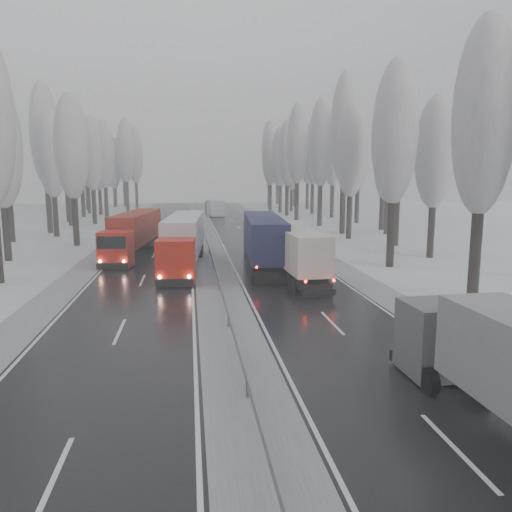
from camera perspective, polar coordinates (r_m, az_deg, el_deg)
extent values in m
plane|color=white|center=(13.95, 1.07, -22.79)|extent=(260.00, 260.00, 0.00)
cube|color=black|center=(42.93, 1.98, -0.78)|extent=(7.50, 200.00, 0.03)
cube|color=black|center=(42.49, -12.13, -1.08)|extent=(7.50, 200.00, 0.03)
cube|color=#A9ABB1|center=(42.39, -5.04, -0.93)|extent=(3.00, 200.00, 0.04)
cube|color=#A9ABB1|center=(44.02, 8.34, -0.62)|extent=(2.40, 200.00, 0.04)
cube|color=#A9ABB1|center=(43.17, -18.69, -1.20)|extent=(2.40, 200.00, 0.04)
cube|color=slate|center=(42.29, -5.05, -0.16)|extent=(0.06, 200.00, 0.32)
cube|color=slate|center=(40.37, -4.92, -1.03)|extent=(0.12, 0.12, 0.60)
cube|color=slate|center=(72.08, -6.13, 3.41)|extent=(0.12, 0.12, 0.60)
cylinder|color=black|center=(32.46, 23.75, 0.23)|extent=(0.68, 0.68, 5.60)
ellipsoid|color=gray|center=(32.32, 24.68, 14.39)|extent=(3.60, 3.60, 11.45)
cylinder|color=black|center=(42.28, 15.17, 2.58)|extent=(0.68, 0.68, 5.62)
ellipsoid|color=gray|center=(42.18, 15.63, 13.48)|extent=(3.60, 3.60, 11.48)
cylinder|color=black|center=(48.24, 19.38, 2.74)|extent=(0.64, 0.64, 4.94)
ellipsoid|color=gray|center=(48.04, 19.83, 11.13)|extent=(3.60, 3.60, 10.09)
cylinder|color=black|center=(51.06, 15.17, 3.48)|extent=(0.66, 0.66, 5.32)
ellipsoid|color=gray|center=(50.93, 15.53, 12.03)|extent=(3.60, 3.60, 10.88)
cylinder|color=black|center=(55.56, 15.73, 4.40)|extent=(0.72, 0.72, 6.31)
ellipsoid|color=gray|center=(55.61, 16.14, 13.70)|extent=(3.60, 3.60, 12.90)
cylinder|color=black|center=(60.50, 10.59, 4.50)|extent=(0.67, 0.67, 5.38)
ellipsoid|color=gray|center=(60.40, 10.81, 11.78)|extent=(3.60, 3.60, 10.98)
cylinder|color=black|center=(66.45, 14.68, 4.41)|extent=(0.62, 0.62, 4.59)
ellipsoid|color=gray|center=(66.27, 14.91, 10.08)|extent=(3.60, 3.60, 9.39)
cylinder|color=black|center=(65.86, 9.87, 5.56)|extent=(0.76, 0.76, 6.95)
ellipsoid|color=gray|center=(66.02, 10.11, 14.19)|extent=(3.60, 3.60, 14.19)
cylinder|color=black|center=(71.96, 14.20, 5.57)|extent=(0.74, 0.74, 6.59)
ellipsoid|color=gray|center=(72.04, 14.50, 13.06)|extent=(3.60, 3.60, 13.46)
cylinder|color=black|center=(75.62, 7.30, 5.84)|extent=(0.72, 0.72, 6.37)
ellipsoid|color=gray|center=(75.66, 7.44, 12.73)|extent=(3.60, 3.60, 13.01)
cylinder|color=black|center=(81.54, 11.46, 5.83)|extent=(0.70, 0.70, 5.97)
ellipsoid|color=gray|center=(81.52, 11.65, 11.82)|extent=(3.60, 3.60, 12.20)
cylinder|color=black|center=(85.70, 4.67, 6.35)|extent=(0.74, 0.74, 6.65)
ellipsoid|color=gray|center=(85.78, 4.75, 12.71)|extent=(3.60, 3.60, 13.59)
cylinder|color=black|center=(91.40, 8.68, 6.29)|extent=(0.71, 0.71, 6.14)
ellipsoid|color=gray|center=(91.41, 8.81, 11.78)|extent=(3.60, 3.60, 12.54)
cylinder|color=black|center=(95.30, 3.55, 6.46)|extent=(0.71, 0.71, 6.05)
ellipsoid|color=gray|center=(95.30, 3.60, 11.66)|extent=(3.60, 3.60, 12.37)
cylinder|color=black|center=(100.48, 6.44, 6.62)|extent=(0.72, 0.72, 6.30)
ellipsoid|color=gray|center=(100.50, 6.54, 11.75)|extent=(3.60, 3.60, 12.87)
cylinder|color=black|center=(102.68, 2.78, 6.60)|extent=(0.70, 0.70, 5.88)
ellipsoid|color=gray|center=(102.67, 2.81, 11.29)|extent=(3.60, 3.60, 12.00)
cylinder|color=black|center=(107.23, 4.05, 6.42)|extent=(0.64, 0.64, 4.86)
ellipsoid|color=gray|center=(107.13, 4.09, 10.13)|extent=(3.60, 3.60, 9.92)
cylinder|color=black|center=(109.53, 1.64, 6.79)|extent=(0.70, 0.70, 5.98)
ellipsoid|color=gray|center=(109.52, 1.66, 11.26)|extent=(3.60, 3.60, 12.21)
cylinder|color=black|center=(115.25, 5.88, 6.91)|extent=(0.71, 0.71, 6.19)
ellipsoid|color=gray|center=(115.26, 5.95, 11.31)|extent=(3.60, 3.60, 12.64)
cylinder|color=black|center=(119.43, 1.50, 7.19)|extent=(0.75, 0.75, 6.86)
ellipsoid|color=gray|center=(119.51, 1.52, 11.89)|extent=(3.60, 3.60, 14.01)
cylinder|color=black|center=(124.66, 4.40, 6.95)|extent=(0.68, 0.68, 5.55)
ellipsoid|color=gray|center=(124.62, 4.45, 10.59)|extent=(3.60, 3.60, 11.33)
cylinder|color=black|center=(130.14, 1.50, 7.18)|extent=(0.71, 0.71, 6.09)
ellipsoid|color=gray|center=(130.14, 1.52, 11.01)|extent=(3.60, 3.60, 12.45)
cylinder|color=black|center=(134.56, 2.43, 7.11)|extent=(0.67, 0.67, 5.49)
ellipsoid|color=gray|center=(134.52, 2.45, 10.45)|extent=(3.60, 3.60, 11.21)
cylinder|color=black|center=(48.84, -26.63, 2.42)|extent=(0.65, 0.65, 5.03)
ellipsoid|color=gray|center=(48.65, -27.24, 10.85)|extent=(3.60, 3.60, 10.28)
cylinder|color=black|center=(56.94, -19.92, 3.86)|extent=(0.67, 0.67, 5.44)
ellipsoid|color=gray|center=(56.83, -20.35, 11.68)|extent=(3.60, 3.60, 11.11)
cylinder|color=black|center=(62.89, -26.23, 4.05)|extent=(0.69, 0.69, 5.72)
ellipsoid|color=gray|center=(62.83, -26.76, 11.48)|extent=(3.60, 3.60, 11.69)
cylinder|color=black|center=(66.66, -21.93, 4.34)|extent=(0.66, 0.66, 5.23)
ellipsoid|color=gray|center=(66.55, -22.32, 10.75)|extent=(3.60, 3.60, 10.68)
cylinder|color=black|center=(70.93, -22.58, 5.11)|extent=(0.74, 0.74, 6.60)
ellipsoid|color=gray|center=(71.02, -23.05, 12.71)|extent=(3.60, 3.60, 13.49)
cylinder|color=black|center=(75.99, -20.08, 4.93)|extent=(0.65, 0.65, 5.16)
ellipsoid|color=gray|center=(75.88, -20.39, 10.48)|extent=(3.60, 3.60, 10.54)
cylinder|color=black|center=(80.17, -20.46, 5.32)|extent=(0.69, 0.69, 5.79)
ellipsoid|color=gray|center=(80.14, -20.79, 11.23)|extent=(3.60, 3.60, 11.84)
cylinder|color=black|center=(82.28, -18.01, 5.48)|extent=(0.68, 0.68, 5.64)
ellipsoid|color=gray|center=(82.23, -18.29, 11.09)|extent=(3.60, 3.60, 11.53)
cylinder|color=black|center=(87.15, -20.70, 5.81)|extent=(0.73, 0.73, 6.56)
ellipsoid|color=gray|center=(87.22, -21.05, 11.96)|extent=(3.60, 3.60, 13.40)
cylinder|color=black|center=(92.16, -16.74, 5.92)|extent=(0.69, 0.69, 5.79)
ellipsoid|color=gray|center=(92.13, -16.98, 11.07)|extent=(3.60, 3.60, 11.84)
cylinder|color=black|center=(96.92, -19.18, 6.19)|extent=(0.74, 0.74, 6.65)
ellipsoid|color=gray|center=(96.99, -19.47, 11.80)|extent=(3.60, 3.60, 13.58)
cylinder|color=black|center=(101.81, -17.36, 5.97)|extent=(0.65, 0.65, 5.12)
ellipsoid|color=gray|center=(101.73, -17.56, 10.08)|extent=(3.60, 3.60, 10.46)
cylinder|color=black|center=(106.24, -18.56, 6.22)|extent=(0.69, 0.69, 5.84)
ellipsoid|color=gray|center=(106.22, -18.79, 10.71)|extent=(3.60, 3.60, 11.92)
cylinder|color=black|center=(111.90, -14.50, 6.73)|extent=(0.74, 0.74, 6.67)
ellipsoid|color=gray|center=(111.96, -14.70, 11.61)|extent=(3.60, 3.60, 13.63)
cylinder|color=black|center=(117.27, -18.72, 6.55)|extent=(0.72, 0.72, 6.31)
ellipsoid|color=gray|center=(117.29, -18.95, 10.95)|extent=(3.60, 3.60, 12.88)
cylinder|color=black|center=(121.12, -13.49, 6.84)|extent=(0.72, 0.72, 6.29)
ellipsoid|color=gray|center=(121.14, -13.65, 11.09)|extent=(3.60, 3.60, 12.84)
cylinder|color=black|center=(125.80, -15.85, 6.49)|extent=(0.64, 0.64, 4.86)
ellipsoid|color=gray|center=(125.72, -15.99, 9.65)|extent=(3.60, 3.60, 9.92)
cylinder|color=black|center=(128.05, -14.77, 6.97)|extent=(0.74, 0.74, 6.63)
ellipsoid|color=gray|center=(128.11, -14.94, 11.21)|extent=(3.60, 3.60, 13.54)
cylinder|color=black|center=(132.40, -15.75, 6.81)|extent=(0.69, 0.69, 5.79)
ellipsoid|color=gray|center=(132.38, -15.90, 10.39)|extent=(3.60, 3.60, 11.82)
cube|color=#535358|center=(19.16, 20.88, -9.47)|extent=(2.28, 2.37, 2.66)
cube|color=black|center=(19.91, 19.39, -6.82)|extent=(2.04, 0.14, 0.89)
cube|color=black|center=(20.49, 19.01, -11.31)|extent=(2.22, 0.19, 0.44)
cylinder|color=black|center=(18.49, 19.24, -13.38)|extent=(0.33, 0.93, 0.92)
cylinder|color=black|center=(19.40, 24.22, -12.59)|extent=(0.33, 0.93, 0.92)
sphere|color=white|center=(20.02, 16.86, -10.60)|extent=(0.20, 0.20, 0.20)
sphere|color=white|center=(20.79, 21.11, -10.08)|extent=(0.20, 0.20, 0.20)
cube|color=navy|center=(47.70, 0.15, 2.26)|extent=(2.75, 2.85, 3.08)
cube|color=black|center=(48.90, 0.05, 3.27)|extent=(2.37, 0.27, 1.03)
cube|color=black|center=(49.24, 0.04, 1.02)|extent=(2.57, 0.34, 0.51)
cube|color=#131634|center=(39.64, 0.89, 2.43)|extent=(3.56, 13.51, 2.88)
cube|color=black|center=(33.36, 1.76, -2.68)|extent=(2.37, 0.29, 0.46)
cube|color=black|center=(36.29, 1.33, -1.39)|extent=(2.66, 5.80, 0.46)
cube|color=black|center=(33.96, 1.67, -2.83)|extent=(2.36, 0.23, 0.62)
cylinder|color=black|center=(46.99, -1.10, 0.72)|extent=(0.43, 1.09, 1.07)
cylinder|color=black|center=(47.13, 1.52, 0.75)|extent=(0.43, 1.09, 1.07)
cylinder|color=black|center=(35.85, -0.34, -1.90)|extent=(0.43, 1.09, 1.07)
cylinder|color=black|center=(36.03, 3.09, -1.86)|extent=(0.43, 1.09, 1.07)
cylinder|color=black|center=(34.54, -0.22, -2.32)|extent=(0.43, 1.09, 1.07)
cylinder|color=black|center=(34.73, 3.34, -2.27)|extent=(0.43, 1.09, 1.07)
sphere|color=#FF0C05|center=(33.06, 0.10, -1.33)|extent=(0.21, 0.21, 0.21)
sphere|color=#FF0C05|center=(33.24, 3.46, -1.29)|extent=(0.21, 0.21, 0.21)
sphere|color=white|center=(49.16, -1.10, 1.49)|extent=(0.23, 0.23, 0.23)
sphere|color=white|center=(49.28, 1.17, 1.51)|extent=(0.23, 0.23, 0.23)
cube|color=beige|center=(43.04, 1.85, 1.26)|extent=(2.38, 2.47, 2.74)
cube|color=black|center=(44.06, 1.55, 2.28)|extent=(2.10, 0.18, 0.91)
cube|color=black|center=(44.39, 1.52, 0.07)|extent=(2.29, 0.23, 0.46)
cube|color=beige|center=(36.02, 4.18, 1.25)|extent=(2.82, 11.97, 2.56)
cube|color=black|center=(30.69, 6.87, -3.90)|extent=(2.11, 0.20, 0.41)
cube|color=black|center=(33.18, 5.53, -2.57)|extent=(2.22, 5.11, 0.41)
cube|color=black|center=(31.20, 6.59, -4.03)|extent=(2.10, 0.14, 0.55)
cylinder|color=black|center=(42.29, 0.77, -0.29)|extent=(0.36, 0.96, 0.95)
cylinder|color=black|center=(42.69, 3.30, -0.22)|extent=(0.36, 0.96, 0.95)
cylinder|color=black|center=(32.64, 4.07, -3.13)|extent=(0.36, 0.96, 0.95)
cylinder|color=black|center=(33.15, 7.29, -2.99)|extent=(0.36, 0.96, 0.95)
cylinder|color=black|center=(31.52, 4.59, -3.57)|extent=(0.36, 0.96, 0.95)
cylinder|color=black|center=(32.04, 7.92, -3.42)|extent=(0.36, 0.96, 0.95)
sphere|color=#FF0C05|center=(30.24, 5.35, -2.65)|extent=(0.18, 0.18, 0.18)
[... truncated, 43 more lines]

